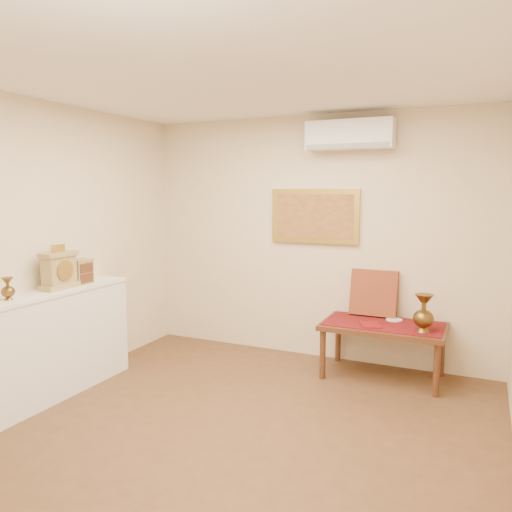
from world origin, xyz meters
The scene contains 16 objects.
floor centered at (0.00, 0.00, 0.00)m, with size 4.50×4.50×0.00m, color brown.
ceiling centered at (0.00, 0.00, 2.70)m, with size 4.50×4.50×0.00m, color white.
wall_back centered at (0.00, 2.25, 1.35)m, with size 4.00×0.02×2.70m, color beige.
wall_left centered at (-2.00, 0.00, 1.35)m, with size 0.02×4.50×2.70m, color beige.
brass_urn_small centered at (-1.83, -0.25, 1.10)m, with size 0.11×0.11×0.24m, color brown, non-canonical shape.
table_cloth centered at (0.85, 1.88, 0.55)m, with size 1.14×0.59×0.01m, color maroon.
brass_urn_tall centered at (1.24, 1.74, 0.78)m, with size 0.19×0.19×0.44m, color brown, non-canonical shape.
plate centered at (0.93, 2.05, 0.56)m, with size 0.16×0.16×0.01m, color white.
menu centered at (0.74, 1.76, 0.56)m, with size 0.18×0.25×0.01m, color maroon.
cushion centered at (0.69, 2.17, 0.80)m, with size 0.49×0.10×0.49m, color maroon.
display_ledge centered at (-1.82, 0.00, 0.49)m, with size 0.37×2.02×0.98m.
mantel_clock centered at (-1.82, 0.29, 1.15)m, with size 0.17×0.36×0.41m.
wooden_chest centered at (-1.82, 0.55, 1.10)m, with size 0.16×0.21×0.24m.
low_table centered at (0.85, 1.88, 0.48)m, with size 1.20×0.70×0.55m.
painting centered at (0.00, 2.22, 1.60)m, with size 1.00×0.06×0.60m.
ac_unit centered at (0.40, 2.12, 2.45)m, with size 0.90×0.25×0.30m.
Camera 1 is at (1.71, -3.07, 1.87)m, focal length 35.00 mm.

